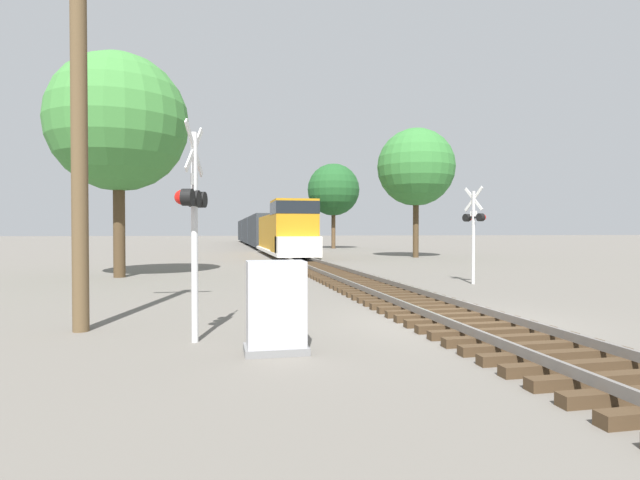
% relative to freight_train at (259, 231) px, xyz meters
% --- Properties ---
extents(ground_plane, '(400.00, 400.00, 0.00)m').
position_rel_freight_train_xyz_m(ground_plane, '(0.00, -54.30, -1.95)').
color(ground_plane, '#666059').
extents(rail_track_bed, '(2.60, 160.00, 0.31)m').
position_rel_freight_train_xyz_m(rail_track_bed, '(0.00, -54.30, -1.81)').
color(rail_track_bed, '#42301E').
rests_on(rail_track_bed, ground).
extents(freight_train, '(2.93, 66.25, 4.14)m').
position_rel_freight_train_xyz_m(freight_train, '(0.00, 0.00, 0.00)').
color(freight_train, '#B77A14').
rests_on(freight_train, ground).
extents(crossing_signal_near, '(0.55, 1.01, 3.95)m').
position_rel_freight_train_xyz_m(crossing_signal_near, '(-5.56, -55.10, 0.47)').
color(crossing_signal_near, silver).
rests_on(crossing_signal_near, ground).
extents(crossing_signal_far, '(0.56, 1.01, 3.69)m').
position_rel_freight_train_xyz_m(crossing_signal_far, '(4.40, -47.03, 0.32)').
color(crossing_signal_far, silver).
rests_on(crossing_signal_far, ground).
extents(relay_cabinet, '(1.04, 0.70, 1.52)m').
position_rel_freight_train_xyz_m(relay_cabinet, '(-4.18, -56.18, -1.20)').
color(relay_cabinet, slate).
rests_on(relay_cabinet, ground).
extents(utility_pole, '(1.80, 0.31, 8.40)m').
position_rel_freight_train_xyz_m(utility_pole, '(-7.81, -53.65, 2.36)').
color(utility_pole, brown).
rests_on(utility_pole, ground).
extents(tree_far_right, '(5.91, 5.91, 9.65)m').
position_rel_freight_train_xyz_m(tree_far_right, '(-9.31, -41.49, 4.72)').
color(tree_far_right, '#473521').
rests_on(tree_far_right, ground).
extents(tree_mid_background, '(5.84, 5.84, 9.76)m').
position_rel_freight_train_xyz_m(tree_mid_background, '(9.57, -28.83, 4.87)').
color(tree_mid_background, '#473521').
rests_on(tree_mid_background, ground).
extents(tree_deep_background, '(5.94, 5.94, 9.71)m').
position_rel_freight_train_xyz_m(tree_deep_background, '(7.84, -8.72, 4.77)').
color(tree_deep_background, brown).
rests_on(tree_deep_background, ground).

